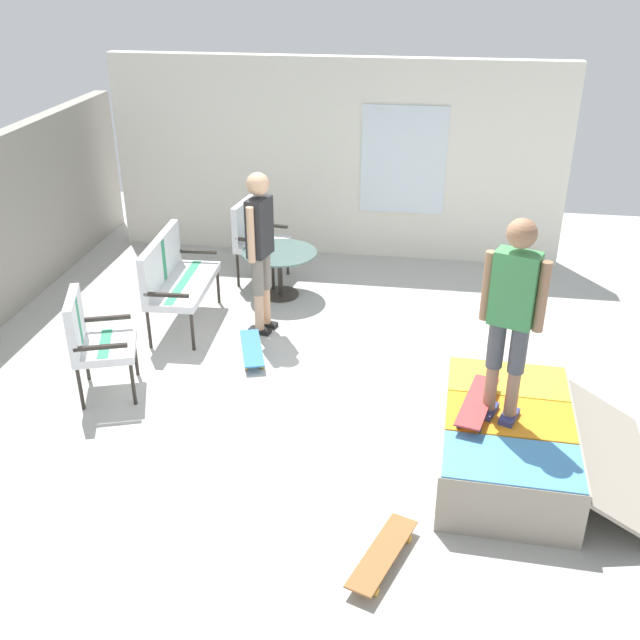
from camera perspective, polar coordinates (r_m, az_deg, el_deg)
ground_plane at (r=7.06m, az=1.00°, el=-6.49°), size 12.00×12.00×0.10m
house_facade at (r=10.05m, az=1.30°, el=12.29°), size 0.23×6.00×2.61m
skate_ramp at (r=6.25m, az=14.46°, el=-9.08°), size 1.79×1.76×0.50m
patio_bench at (r=8.30m, az=-11.27°, el=3.53°), size 1.27×0.61×1.02m
patio_chair_near_house at (r=9.35m, az=-5.13°, el=6.63°), size 0.69×0.63×1.02m
patio_chair_by_wall at (r=7.15m, az=-17.23°, el=-1.17°), size 0.77×0.72×1.02m
patio_table at (r=8.94m, az=-3.11°, el=4.28°), size 0.90×0.90×0.57m
person_watching at (r=7.86m, az=-4.65°, el=6.11°), size 0.47×0.30×1.79m
person_skater at (r=5.61m, az=14.58°, el=0.89°), size 0.32×0.46×1.64m
skateboard_by_bench at (r=7.74m, az=-5.27°, el=-2.20°), size 0.82×0.44×0.10m
skateboard_spare at (r=5.36m, az=4.84°, el=-17.51°), size 0.82×0.46×0.10m
skateboard_on_ramp at (r=6.05m, az=12.04°, el=-6.20°), size 0.82×0.39×0.10m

